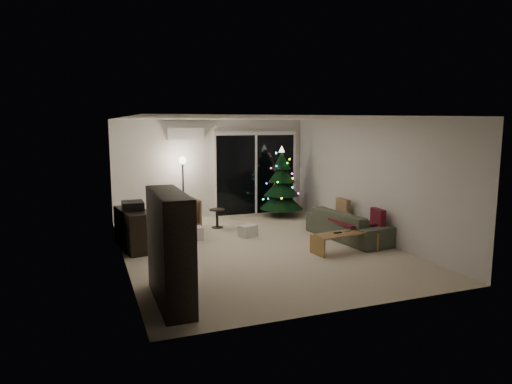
# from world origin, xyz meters

# --- Properties ---
(room) EXTENTS (6.50, 7.51, 2.60)m
(room) POSITION_xyz_m (0.46, 1.49, 1.02)
(room) COLOR beige
(room) RESTS_ON ground
(bookshelf) EXTENTS (0.69, 1.56, 1.51)m
(bookshelf) POSITION_xyz_m (-2.25, -2.17, 0.76)
(bookshelf) COLOR black
(bookshelf) RESTS_ON floor
(media_cabinet) EXTENTS (0.65, 1.29, 0.77)m
(media_cabinet) POSITION_xyz_m (-2.25, 0.74, 0.38)
(media_cabinet) COLOR black
(media_cabinet) RESTS_ON floor
(stereo) EXTENTS (0.39, 0.46, 0.16)m
(stereo) POSITION_xyz_m (-2.25, 0.74, 0.85)
(stereo) COLOR black
(stereo) RESTS_ON media_cabinet
(armchair) EXTENTS (0.87, 0.89, 0.73)m
(armchair) POSITION_xyz_m (-1.11, 2.03, 0.36)
(armchair) COLOR brown
(armchair) RESTS_ON floor
(ottoman) EXTENTS (0.59, 0.59, 0.45)m
(ottoman) POSITION_xyz_m (-1.20, 1.38, 0.22)
(ottoman) COLOR beige
(ottoman) RESTS_ON floor
(cardboard_box_a) EXTENTS (0.39, 0.30, 0.27)m
(cardboard_box_a) POSITION_xyz_m (-1.03, 1.00, 0.14)
(cardboard_box_a) COLOR silver
(cardboard_box_a) RESTS_ON floor
(cardboard_box_b) EXTENTS (0.43, 0.38, 0.25)m
(cardboard_box_b) POSITION_xyz_m (0.13, 0.88, 0.12)
(cardboard_box_b) COLOR silver
(cardboard_box_b) RESTS_ON floor
(side_table) EXTENTS (0.46, 0.46, 0.44)m
(side_table) POSITION_xyz_m (-0.25, 1.92, 0.22)
(side_table) COLOR black
(side_table) RESTS_ON floor
(floor_lamp) EXTENTS (0.25, 0.25, 1.55)m
(floor_lamp) POSITION_xyz_m (-0.86, 2.78, 0.77)
(floor_lamp) COLOR black
(floor_lamp) RESTS_ON floor
(sofa) EXTENTS (1.03, 2.13, 0.60)m
(sofa) POSITION_xyz_m (2.05, -0.05, 0.30)
(sofa) COLOR #464D3A
(sofa) RESTS_ON floor
(sofa_throw) EXTENTS (0.64, 1.48, 0.05)m
(sofa_throw) POSITION_xyz_m (1.95, -0.05, 0.43)
(sofa_throw) COLOR maroon
(sofa_throw) RESTS_ON sofa
(cushion_a) EXTENTS (0.15, 0.40, 0.39)m
(cushion_a) POSITION_xyz_m (2.30, 0.60, 0.54)
(cushion_a) COLOR #947957
(cushion_a) RESTS_ON sofa
(cushion_b) EXTENTS (0.15, 0.40, 0.39)m
(cushion_b) POSITION_xyz_m (2.30, -0.70, 0.54)
(cushion_b) COLOR maroon
(cushion_b) RESTS_ON sofa
(coffee_table) EXTENTS (1.25, 0.60, 0.38)m
(coffee_table) POSITION_xyz_m (1.43, -0.90, 0.19)
(coffee_table) COLOR olive
(coffee_table) RESTS_ON floor
(remote_a) EXTENTS (0.15, 0.05, 0.02)m
(remote_a) POSITION_xyz_m (1.28, -0.90, 0.39)
(remote_a) COLOR black
(remote_a) RESTS_ON coffee_table
(remote_b) EXTENTS (0.15, 0.09, 0.02)m
(remote_b) POSITION_xyz_m (1.53, -0.85, 0.39)
(remote_b) COLOR slate
(remote_b) RESTS_ON coffee_table
(christmas_tree) EXTENTS (1.34, 1.34, 1.83)m
(christmas_tree) POSITION_xyz_m (1.68, 2.61, 0.92)
(christmas_tree) COLOR black
(christmas_tree) RESTS_ON floor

